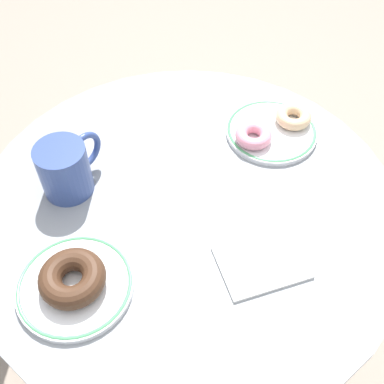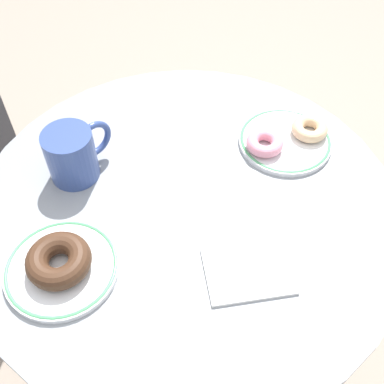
% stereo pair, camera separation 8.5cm
% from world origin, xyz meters
% --- Properties ---
extents(ground_plane, '(7.00, 7.00, 0.02)m').
position_xyz_m(ground_plane, '(0.00, 0.00, -0.01)').
color(ground_plane, gray).
extents(cafe_table, '(0.77, 0.77, 0.70)m').
position_xyz_m(cafe_table, '(0.00, 0.00, 0.48)').
color(cafe_table, gray).
rests_on(cafe_table, ground).
extents(plate_left, '(0.18, 0.18, 0.01)m').
position_xyz_m(plate_left, '(-0.24, -0.05, 0.71)').
color(plate_left, white).
rests_on(plate_left, cafe_table).
extents(plate_right, '(0.18, 0.18, 0.01)m').
position_xyz_m(plate_right, '(0.24, 0.06, 0.71)').
color(plate_right, white).
rests_on(plate_right, cafe_table).
extents(donut_chocolate, '(0.12, 0.12, 0.04)m').
position_xyz_m(donut_chocolate, '(-0.24, -0.05, 0.73)').
color(donut_chocolate, '#422819').
rests_on(donut_chocolate, plate_left).
extents(donut_glazed, '(0.10, 0.10, 0.02)m').
position_xyz_m(donut_glazed, '(0.29, 0.05, 0.72)').
color(donut_glazed, '#E0B789').
rests_on(donut_glazed, plate_right).
extents(donut_pink_frosted, '(0.10, 0.10, 0.02)m').
position_xyz_m(donut_pink_frosted, '(0.19, 0.05, 0.72)').
color(donut_pink_frosted, pink).
rests_on(donut_pink_frosted, plate_right).
extents(paper_napkin, '(0.16, 0.14, 0.01)m').
position_xyz_m(paper_napkin, '(0.03, -0.17, 0.70)').
color(paper_napkin, white).
rests_on(paper_napkin, cafe_table).
extents(coffee_mug, '(0.13, 0.09, 0.10)m').
position_xyz_m(coffee_mug, '(-0.16, 0.15, 0.75)').
color(coffee_mug, '#334784').
rests_on(coffee_mug, cafe_table).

